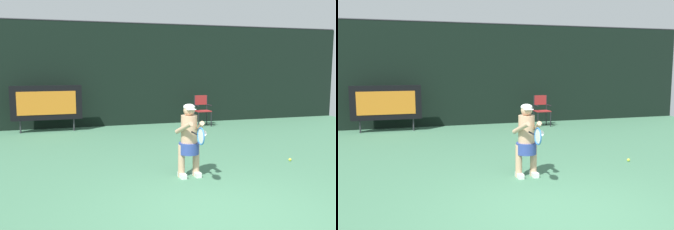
{
  "view_description": "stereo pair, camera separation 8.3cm",
  "coord_description": "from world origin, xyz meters",
  "views": [
    {
      "loc": [
        -2.31,
        -4.67,
        2.13
      ],
      "look_at": [
        0.08,
        3.09,
        1.05
      ],
      "focal_mm": 39.73,
      "sensor_mm": 36.0,
      "label": 1
    },
    {
      "loc": [
        -2.23,
        -4.7,
        2.13
      ],
      "look_at": [
        0.08,
        3.09,
        1.05
      ],
      "focal_mm": 39.73,
      "sensor_mm": 36.0,
      "label": 2
    }
  ],
  "objects": [
    {
      "name": "ground",
      "position": [
        0.0,
        -0.19,
        -0.01
      ],
      "size": [
        18.0,
        22.0,
        0.03
      ],
      "color": "#437556"
    },
    {
      "name": "backdrop_screen",
      "position": [
        0.0,
        8.5,
        1.81
      ],
      "size": [
        18.0,
        0.12,
        3.66
      ],
      "color": "black",
      "rests_on": "ground"
    },
    {
      "name": "tennis_racket",
      "position": [
        0.11,
        1.27,
        0.91
      ],
      "size": [
        0.03,
        0.6,
        0.31
      ],
      "rotation": [
        0.0,
        0.0,
        0.23
      ],
      "color": "black"
    },
    {
      "name": "water_bottle",
      "position": [
        2.25,
        7.22,
        0.12
      ],
      "size": [
        0.07,
        0.07,
        0.27
      ],
      "color": "orange",
      "rests_on": "ground"
    },
    {
      "name": "tennis_ball_loose",
      "position": [
        2.71,
        2.3,
        0.03
      ],
      "size": [
        0.07,
        0.07,
        0.07
      ],
      "color": "#CCDB3D",
      "rests_on": "ground"
    },
    {
      "name": "scoreboard",
      "position": [
        -2.55,
        7.8,
        0.95
      ],
      "size": [
        2.2,
        0.21,
        1.5
      ],
      "color": "black",
      "rests_on": "ground"
    },
    {
      "name": "tennis_player",
      "position": [
        0.13,
        1.87,
        0.76
      ],
      "size": [
        0.54,
        0.62,
        1.41
      ],
      "color": "white",
      "rests_on": "ground"
    },
    {
      "name": "umpire_chair",
      "position": [
        2.71,
        7.53,
        0.62
      ],
      "size": [
        0.52,
        0.44,
        1.08
      ],
      "color": "black",
      "rests_on": "ground"
    }
  ]
}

